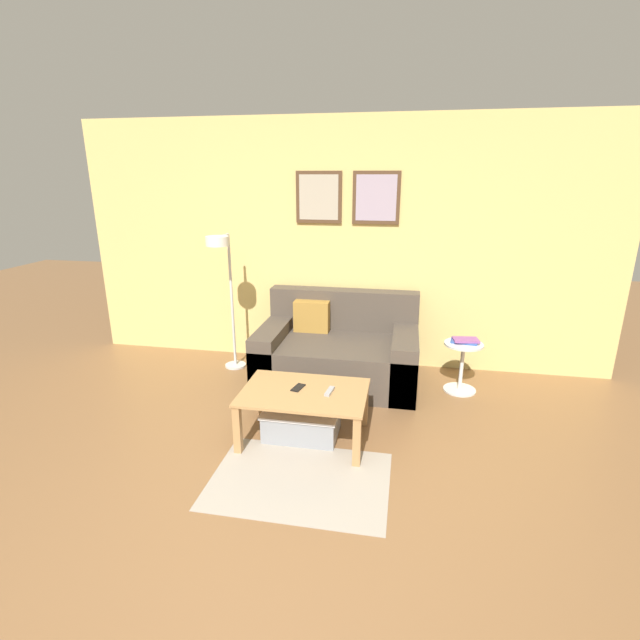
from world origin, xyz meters
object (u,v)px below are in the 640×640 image
storage_bin (302,422)px  remote_control (330,391)px  floor_lamp (223,273)px  cell_phone (298,388)px  couch (338,352)px  side_table (462,362)px  coffee_table (304,399)px  book_stack (465,341)px

storage_bin → remote_control: bearing=-5.7°
storage_bin → floor_lamp: (-1.02, 1.04, 0.95)m
cell_phone → storage_bin: bearing=-2.1°
couch → side_table: (1.19, -0.06, 0.01)m
coffee_table → book_stack: bearing=40.7°
couch → book_stack: bearing=-1.9°
couch → storage_bin: bearing=-96.1°
remote_control → couch: bearing=102.4°
couch → cell_phone: (-0.15, -1.11, 0.12)m
side_table → remote_control: bearing=-135.3°
book_stack → cell_phone: size_ratio=1.91×
couch → floor_lamp: size_ratio=1.08×
book_stack → remote_control: (-1.10, -1.10, -0.09)m
storage_bin → couch: bearing=83.9°
remote_control → book_stack: bearing=52.3°
floor_lamp → cell_phone: size_ratio=10.23×
storage_bin → book_stack: 1.75m
side_table → book_stack: (0.01, 0.02, 0.21)m
remote_control → floor_lamp: bearing=146.7°
couch → side_table: 1.19m
coffee_table → side_table: bearing=40.4°
book_stack → cell_phone: (-1.35, -1.07, -0.10)m
cell_phone → side_table: bearing=51.5°
coffee_table → cell_phone: (-0.06, 0.04, 0.07)m
floor_lamp → cell_phone: bearing=-46.2°
coffee_table → storage_bin: size_ratio=1.62×
book_stack → remote_control: bearing=-134.9°
coffee_table → floor_lamp: floor_lamp is taller
cell_phone → floor_lamp: bearing=147.3°
storage_bin → remote_control: 0.37m
coffee_table → storage_bin: (-0.03, 0.04, -0.22)m
storage_bin → cell_phone: cell_phone is taller
couch → floor_lamp: (-1.14, -0.08, 0.78)m
book_stack → floor_lamp: bearing=-179.0°
couch → coffee_table: (-0.09, -1.15, 0.05)m
couch → remote_control: 1.15m
remote_control → cell_phone: 0.25m
remote_control → cell_phone: (-0.25, 0.03, -0.01)m
floor_lamp → remote_control: floor_lamp is taller
floor_lamp → remote_control: 1.76m
couch → book_stack: couch is taller
side_table → cell_phone: bearing=-142.0°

